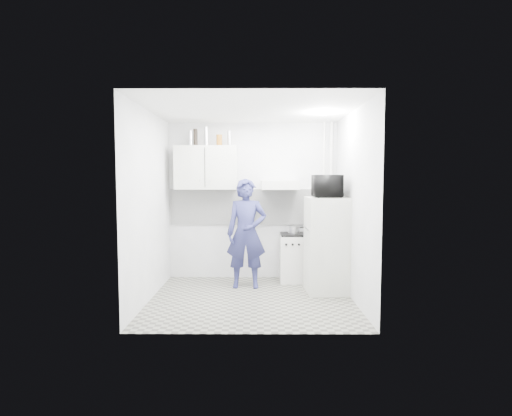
{
  "coord_description": "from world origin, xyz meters",
  "views": [
    {
      "loc": [
        0.08,
        -5.44,
        1.67
      ],
      "look_at": [
        0.06,
        0.3,
        1.25
      ],
      "focal_mm": 28.0,
      "sensor_mm": 36.0,
      "label": 1
    }
  ],
  "objects": [
    {
      "name": "pipe_b",
      "position": [
        1.18,
        1.17,
        1.3
      ],
      "size": [
        0.04,
        0.04,
        2.6
      ],
      "primitive_type": "cylinder",
      "color": "silver",
      "rests_on": "floor"
    },
    {
      "name": "ceiling_spot_fixture",
      "position": [
        1.0,
        0.2,
        2.57
      ],
      "size": [
        0.1,
        0.1,
        0.02
      ],
      "primitive_type": "cylinder",
      "color": "white",
      "rests_on": "ceiling"
    },
    {
      "name": "wall_left",
      "position": [
        -1.4,
        0.0,
        1.3
      ],
      "size": [
        0.0,
        2.6,
        2.6
      ],
      "primitive_type": "plane",
      "rotation": [
        1.57,
        0.0,
        1.57
      ],
      "color": "white",
      "rests_on": "floor"
    },
    {
      "name": "microwave",
      "position": [
        1.1,
        0.38,
        1.56
      ],
      "size": [
        0.59,
        0.4,
        0.32
      ],
      "primitive_type": "imported",
      "rotation": [
        0.0,
        0.0,
        1.56
      ],
      "color": "black",
      "rests_on": "fridge"
    },
    {
      "name": "bottle_b",
      "position": [
        -1.0,
        1.07,
        2.32
      ],
      "size": [
        0.06,
        0.06,
        0.24
      ],
      "primitive_type": "cylinder",
      "color": "silver",
      "rests_on": "upper_cabinet"
    },
    {
      "name": "ceiling",
      "position": [
        0.0,
        0.0,
        2.6
      ],
      "size": [
        2.8,
        2.8,
        0.0
      ],
      "primitive_type": "plane",
      "color": "white",
      "rests_on": "wall_back"
    },
    {
      "name": "canister_b",
      "position": [
        -0.54,
        1.07,
        2.29
      ],
      "size": [
        0.1,
        0.1,
        0.18
      ],
      "primitive_type": "cylinder",
      "color": "brown",
      "rests_on": "upper_cabinet"
    },
    {
      "name": "stove",
      "position": [
        0.68,
        1.0,
        0.38
      ],
      "size": [
        0.47,
        0.47,
        0.76
      ],
      "primitive_type": "cube",
      "color": "silver",
      "rests_on": "floor"
    },
    {
      "name": "range_hood",
      "position": [
        0.45,
        1.0,
        1.57
      ],
      "size": [
        0.6,
        0.5,
        0.14
      ],
      "primitive_type": "cube",
      "color": "silver",
      "rests_on": "wall_back"
    },
    {
      "name": "bottle_d",
      "position": [
        -0.75,
        1.07,
        2.35
      ],
      "size": [
        0.07,
        0.07,
        0.31
      ],
      "primitive_type": "cylinder",
      "color": "silver",
      "rests_on": "upper_cabinet"
    },
    {
      "name": "stove_top",
      "position": [
        0.68,
        1.0,
        0.77
      ],
      "size": [
        0.45,
        0.45,
        0.03
      ],
      "primitive_type": "cube",
      "color": "black",
      "rests_on": "stove"
    },
    {
      "name": "bottle_e",
      "position": [
        -0.37,
        1.07,
        2.32
      ],
      "size": [
        0.06,
        0.06,
        0.24
      ],
      "primitive_type": "cylinder",
      "color": "silver",
      "rests_on": "upper_cabinet"
    },
    {
      "name": "wall_right",
      "position": [
        1.4,
        0.0,
        1.3
      ],
      "size": [
        0.0,
        2.6,
        2.6
      ],
      "primitive_type": "plane",
      "rotation": [
        1.57,
        0.0,
        -1.57
      ],
      "color": "white",
      "rests_on": "floor"
    },
    {
      "name": "backsplash",
      "position": [
        0.0,
        1.24,
        1.2
      ],
      "size": [
        2.74,
        0.03,
        0.6
      ],
      "primitive_type": "cube",
      "color": "white",
      "rests_on": "wall_back"
    },
    {
      "name": "wall_back",
      "position": [
        0.0,
        1.25,
        1.3
      ],
      "size": [
        2.8,
        0.0,
        2.8
      ],
      "primitive_type": "plane",
      "rotation": [
        1.57,
        0.0,
        0.0
      ],
      "color": "white",
      "rests_on": "floor"
    },
    {
      "name": "upper_cabinet",
      "position": [
        -0.75,
        1.07,
        1.85
      ],
      "size": [
        1.0,
        0.35,
        0.7
      ],
      "primitive_type": "cube",
      "color": "silver",
      "rests_on": "wall_back"
    },
    {
      "name": "floor",
      "position": [
        0.0,
        0.0,
        0.0
      ],
      "size": [
        2.8,
        2.8,
        0.0
      ],
      "primitive_type": "plane",
      "color": "gray",
      "rests_on": "ground"
    },
    {
      "name": "pipe_a",
      "position": [
        1.3,
        1.17,
        1.3
      ],
      "size": [
        0.05,
        0.05,
        2.6
      ],
      "primitive_type": "cylinder",
      "color": "silver",
      "rests_on": "floor"
    },
    {
      "name": "saucepan",
      "position": [
        0.68,
        1.08,
        0.84
      ],
      "size": [
        0.2,
        0.2,
        0.11
      ],
      "primitive_type": "cylinder",
      "color": "silver",
      "rests_on": "stove_top"
    },
    {
      "name": "person",
      "position": [
        -0.09,
        0.63,
        0.84
      ],
      "size": [
        0.61,
        0.4,
        1.67
      ],
      "primitive_type": "imported",
      "rotation": [
        0.0,
        0.0,
        -0.0
      ],
      "color": "navy",
      "rests_on": "floor"
    },
    {
      "name": "fridge",
      "position": [
        1.1,
        0.38,
        0.7
      ],
      "size": [
        0.61,
        0.61,
        1.4
      ],
      "primitive_type": "cube",
      "rotation": [
        0.0,
        0.0,
        0.05
      ],
      "color": "silver",
      "rests_on": "floor"
    },
    {
      "name": "bottle_c",
      "position": [
        -0.92,
        1.07,
        2.34
      ],
      "size": [
        0.07,
        0.07,
        0.27
      ],
      "primitive_type": "cylinder",
      "color": "black",
      "rests_on": "upper_cabinet"
    }
  ]
}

